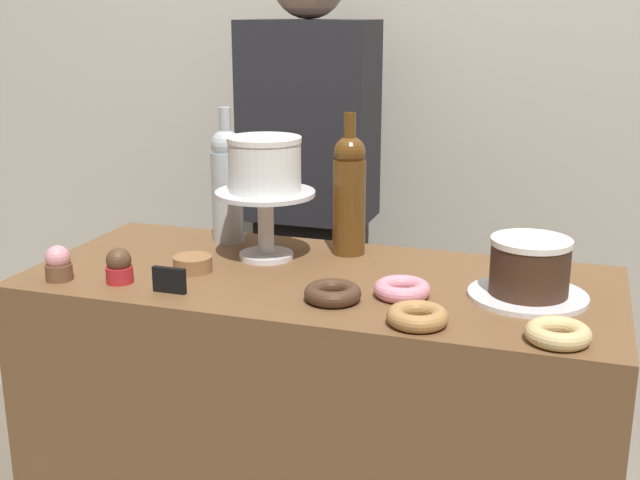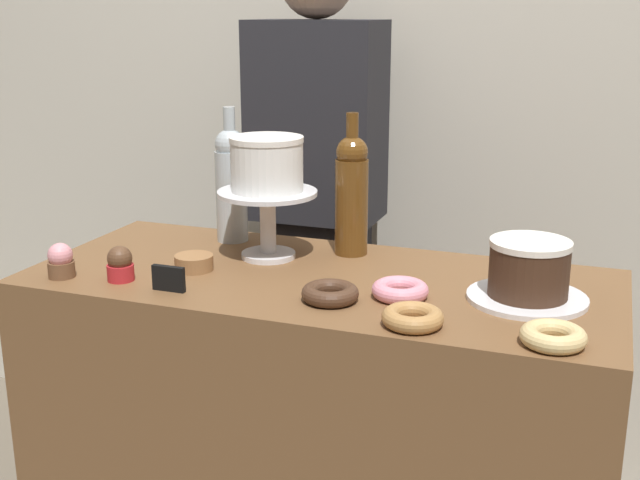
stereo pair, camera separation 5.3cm
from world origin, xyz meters
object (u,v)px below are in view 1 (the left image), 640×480
(white_layer_cake, at_px, (265,164))
(barista_figure, at_px, (310,220))
(chocolate_round_cake, at_px, (530,265))
(cupcake_strawberry, at_px, (58,264))
(donut_pink, at_px, (402,289))
(wine_bottle_clear, at_px, (227,183))
(donut_glazed, at_px, (558,333))
(donut_maple, at_px, (417,316))
(wine_bottle_amber, at_px, (349,192))
(donut_chocolate, at_px, (333,293))
(cupcake_chocolate, at_px, (119,266))
(cake_stand_pedestal, at_px, (266,213))
(price_sign_chalkboard, at_px, (169,280))
(cookie_stack, at_px, (193,264))

(white_layer_cake, height_order, barista_figure, barista_figure)
(white_layer_cake, relative_size, chocolate_round_cake, 1.05)
(cupcake_strawberry, xyz_separation_m, donut_pink, (0.70, 0.12, -0.02))
(white_layer_cake, xyz_separation_m, wine_bottle_clear, (-0.14, 0.10, -0.07))
(donut_glazed, bearing_deg, donut_maple, 179.26)
(white_layer_cake, distance_m, wine_bottle_amber, 0.21)
(chocolate_round_cake, relative_size, wine_bottle_clear, 0.48)
(donut_chocolate, bearing_deg, donut_glazed, -9.81)
(wine_bottle_clear, relative_size, donut_maple, 2.91)
(wine_bottle_amber, distance_m, cupcake_chocolate, 0.54)
(donut_pink, bearing_deg, barista_figure, 122.37)
(wine_bottle_amber, height_order, donut_glazed, wine_bottle_amber)
(cake_stand_pedestal, distance_m, barista_figure, 0.53)
(donut_pink, bearing_deg, chocolate_round_cake, 17.65)
(cake_stand_pedestal, bearing_deg, cupcake_strawberry, -141.62)
(cake_stand_pedestal, distance_m, donut_chocolate, 0.33)
(cake_stand_pedestal, bearing_deg, wine_bottle_amber, 29.57)
(cupcake_strawberry, xyz_separation_m, barista_figure, (0.29, 0.78, -0.08))
(white_layer_cake, height_order, donut_glazed, white_layer_cake)
(chocolate_round_cake, relative_size, cupcake_chocolate, 2.10)
(donut_maple, xyz_separation_m, price_sign_chalkboard, (-0.50, 0.01, 0.01))
(chocolate_round_cake, xyz_separation_m, price_sign_chalkboard, (-0.68, -0.19, -0.04))
(cake_stand_pedestal, xyz_separation_m, white_layer_cake, (-0.00, 0.00, 0.11))
(chocolate_round_cake, bearing_deg, cake_stand_pedestal, 171.85)
(chocolate_round_cake, height_order, donut_pink, chocolate_round_cake)
(wine_bottle_clear, bearing_deg, cupcake_chocolate, -103.29)
(cookie_stack, bearing_deg, wine_bottle_amber, 39.78)
(donut_glazed, bearing_deg, cupcake_chocolate, 177.33)
(donut_glazed, distance_m, barista_figure, 1.08)
(donut_pink, xyz_separation_m, donut_glazed, (0.30, -0.14, 0.00))
(cupcake_strawberry, bearing_deg, cookie_stack, 30.41)
(wine_bottle_clear, distance_m, wine_bottle_amber, 0.31)
(wine_bottle_amber, xyz_separation_m, donut_pink, (0.18, -0.25, -0.13))
(cupcake_strawberry, bearing_deg, donut_pink, 9.76)
(cake_stand_pedestal, bearing_deg, white_layer_cake, 180.00)
(donut_maple, bearing_deg, donut_glazed, -0.74)
(wine_bottle_amber, xyz_separation_m, barista_figure, (-0.24, 0.41, -0.19))
(donut_glazed, bearing_deg, wine_bottle_amber, 141.08)
(cupcake_strawberry, bearing_deg, donut_maple, -0.97)
(cupcake_strawberry, relative_size, price_sign_chalkboard, 1.06)
(wine_bottle_clear, xyz_separation_m, cupcake_chocolate, (-0.08, -0.36, -0.11))
(cupcake_strawberry, bearing_deg, white_layer_cake, 38.38)
(donut_chocolate, relative_size, donut_pink, 1.00)
(donut_pink, bearing_deg, cupcake_strawberry, -170.24)
(chocolate_round_cake, height_order, cookie_stack, chocolate_round_cake)
(wine_bottle_clear, relative_size, barista_figure, 0.20)
(wine_bottle_amber, xyz_separation_m, donut_glazed, (0.48, -0.39, -0.13))
(price_sign_chalkboard, bearing_deg, wine_bottle_amber, 54.84)
(cake_stand_pedestal, relative_size, chocolate_round_cake, 1.44)
(donut_maple, distance_m, donut_pink, 0.15)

